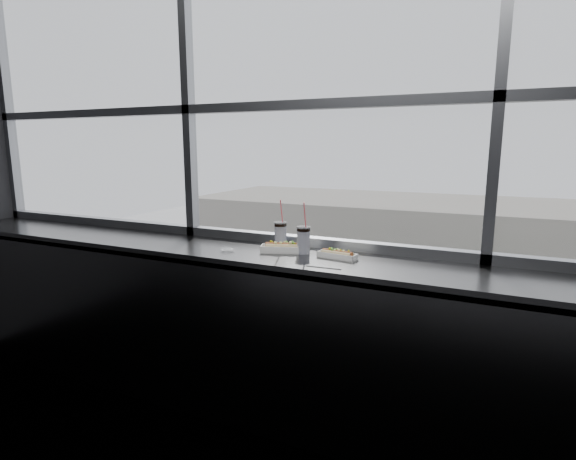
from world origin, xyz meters
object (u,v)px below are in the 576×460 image
at_px(pedestrian_c, 551,335).
at_px(hotdog_tray_left, 284,248).
at_px(pedestrian_a, 402,313).
at_px(car_near_a, 195,362).
at_px(pedestrian_b, 444,320).
at_px(tree_left, 351,281).
at_px(soda_cup_right, 303,239).
at_px(car_far_b, 511,356).
at_px(car_near_b, 320,391).
at_px(tree_center, 488,295).
at_px(loose_straw, 323,267).
at_px(soda_cup_left, 280,233).
at_px(car_far_a, 301,318).
at_px(wrapper, 227,249).
at_px(car_near_c, 471,426).
at_px(hotdog_tray_right, 337,254).

bearing_deg(pedestrian_c, hotdog_tray_left, 80.08).
bearing_deg(pedestrian_a, car_near_a, 52.86).
bearing_deg(pedestrian_b, tree_left, 179.75).
bearing_deg(soda_cup_right, tree_left, 106.05).
xyz_separation_m(car_far_b, car_near_b, (-8.44, -8.00, 0.00)).
bearing_deg(tree_center, car_near_b, -120.31).
distance_m(car_near_b, tree_center, 14.07).
relative_size(loose_straw, pedestrian_b, 0.09).
xyz_separation_m(soda_cup_left, soda_cup_right, (0.21, -0.10, 0.00)).
bearing_deg(car_far_b, car_near_a, 117.58).
distance_m(car_far_a, pedestrian_a, 7.23).
relative_size(loose_straw, wrapper, 1.99).
bearing_deg(pedestrian_a, pedestrian_b, -179.58).
height_order(loose_straw, tree_center, loose_straw).
bearing_deg(soda_cup_left, pedestrian_a, 98.33).
height_order(car_far_b, car_near_c, car_near_c).
bearing_deg(tree_left, soda_cup_left, -74.28).
bearing_deg(tree_center, pedestrian_c, 5.30).
height_order(pedestrian_c, tree_center, tree_center).
bearing_deg(pedestrian_c, hotdog_tray_right, 80.75).
bearing_deg(pedestrian_c, car_far_a, 15.93).
distance_m(car_near_a, pedestrian_a, 14.99).
distance_m(loose_straw, pedestrian_b, 30.54).
xyz_separation_m(soda_cup_right, car_near_c, (0.83, 16.21, -11.03)).
height_order(loose_straw, pedestrian_a, loose_straw).
bearing_deg(car_near_b, loose_straw, -163.86).
height_order(car_far_b, tree_center, tree_center).
bearing_deg(wrapper, pedestrian_c, 79.48).
distance_m(soda_cup_right, car_far_a, 28.55).
relative_size(loose_straw, pedestrian_a, 0.09).
distance_m(car_near_b, pedestrian_c, 16.42).
bearing_deg(tree_center, hotdog_tray_left, -92.42).
bearing_deg(pedestrian_b, car_far_a, -155.82).
xyz_separation_m(car_far_a, pedestrian_c, (15.26, 4.35, -0.18)).
relative_size(hotdog_tray_right, car_far_b, 0.04).
relative_size(pedestrian_c, pedestrian_b, 0.91).
bearing_deg(car_near_b, soda_cup_right, -164.26).
distance_m(soda_cup_right, loose_straw, 0.36).
height_order(loose_straw, pedestrian_c, loose_straw).
height_order(wrapper, car_near_b, wrapper).
bearing_deg(soda_cup_right, car_far_b, 84.10).
xyz_separation_m(car_near_b, pedestrian_b, (4.41, 11.97, 0.02)).
relative_size(soda_cup_left, pedestrian_c, 0.16).
bearing_deg(car_far_b, tree_left, 70.19).
relative_size(car_near_c, car_near_b, 1.06).
bearing_deg(hotdog_tray_right, pedestrian_a, 107.57).
height_order(soda_cup_right, loose_straw, soda_cup_right).
bearing_deg(tree_left, car_far_b, -20.64).
xyz_separation_m(hotdog_tray_right, car_far_b, (2.27, 24.24, -11.02)).
bearing_deg(car_far_b, loose_straw, 175.52).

